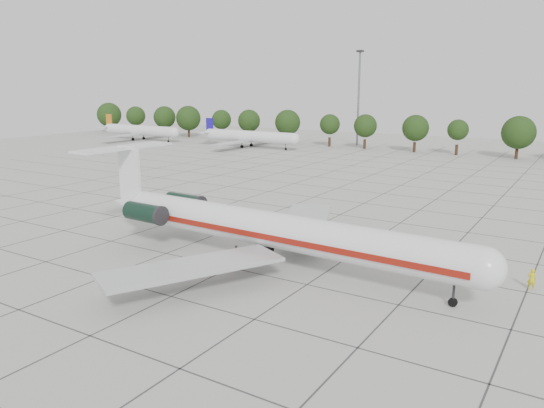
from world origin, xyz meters
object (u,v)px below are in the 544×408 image
object	(u,v)px
bg_airliner_a	(140,130)
floodlight_mast	(359,93)
ground_crew	(532,279)
bg_airliner_b	(249,137)
main_airliner	(258,227)

from	to	relation	value
bg_airliner_a	floodlight_mast	distance (m)	65.94
ground_crew	floodlight_mast	distance (m)	106.85
bg_airliner_b	floodlight_mast	xyz separation A→B (m)	(22.34, 20.40, 11.37)
bg_airliner_b	floodlight_mast	size ratio (longest dim) A/B	1.11
bg_airliner_a	floodlight_mast	size ratio (longest dim) A/B	1.11
bg_airliner_a	floodlight_mast	bearing A→B (deg)	19.91
bg_airliner_a	bg_airliner_b	size ratio (longest dim) A/B	1.00
ground_crew	bg_airliner_a	bearing A→B (deg)	-31.84
main_airliner	floodlight_mast	distance (m)	102.81
main_airliner	bg_airliner_b	distance (m)	93.80
ground_crew	bg_airliner_b	xyz separation A→B (m)	(-76.55, 70.70, 2.01)
main_airliner	floodlight_mast	bearing A→B (deg)	110.24
bg_airliner_a	bg_airliner_b	distance (m)	38.77
ground_crew	floodlight_mast	xyz separation A→B (m)	(-54.22, 91.10, 13.38)
bg_airliner_b	floodlight_mast	distance (m)	32.32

